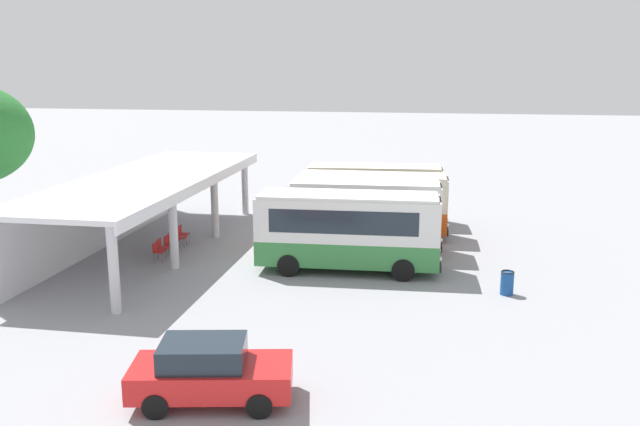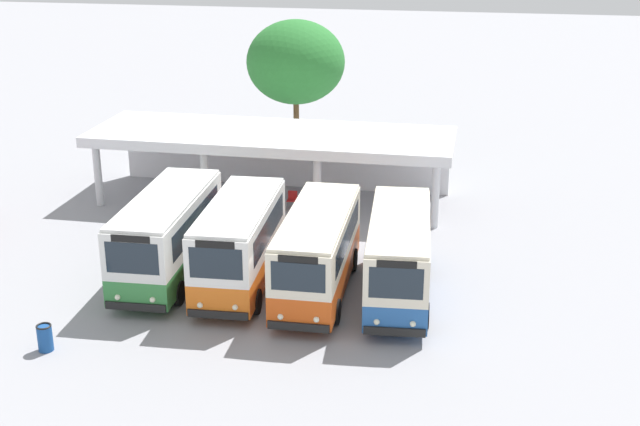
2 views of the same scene
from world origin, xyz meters
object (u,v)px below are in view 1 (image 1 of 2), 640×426
at_px(city_bus_fourth_amber, 374,191).
at_px(waiting_chair_fifth_seat, 180,236).
at_px(city_bus_second_in_row, 365,213).
at_px(litter_bin_apron, 507,283).
at_px(waiting_chair_end_by_column, 157,250).
at_px(waiting_chair_fourth_seat, 173,239).
at_px(waiting_chair_second_from_end, 162,246).
at_px(parked_car_flank, 210,371).
at_px(city_bus_nearest_orange, 348,229).
at_px(city_bus_middle_cream, 372,202).
at_px(waiting_chair_far_end_seat, 182,233).
at_px(waiting_chair_middle_seat, 169,243).

bearing_deg(city_bus_fourth_amber, waiting_chair_fifth_seat, 127.35).
bearing_deg(city_bus_second_in_row, litter_bin_apron, -129.58).
bearing_deg(waiting_chair_end_by_column, waiting_chair_fourth_seat, 2.10).
distance_m(waiting_chair_end_by_column, waiting_chair_second_from_end, 0.63).
bearing_deg(parked_car_flank, litter_bin_apron, -40.39).
relative_size(city_bus_nearest_orange, parked_car_flank, 1.77).
xyz_separation_m(city_bus_middle_cream, waiting_chair_fourth_seat, (-4.16, 8.73, -1.21)).
bearing_deg(city_bus_second_in_row, city_bus_fourth_amber, 1.40).
bearing_deg(city_bus_middle_cream, city_bus_fourth_amber, 3.40).
distance_m(city_bus_middle_cream, city_bus_fourth_amber, 2.93).
height_order(parked_car_flank, litter_bin_apron, parked_car_flank).
distance_m(city_bus_nearest_orange, city_bus_middle_cream, 5.85).
distance_m(parked_car_flank, waiting_chair_far_end_seat, 15.75).
distance_m(city_bus_nearest_orange, waiting_chair_fifth_seat, 8.64).
bearing_deg(city_bus_second_in_row, city_bus_nearest_orange, 172.70).
bearing_deg(parked_car_flank, waiting_chair_end_by_column, 29.15).
bearing_deg(waiting_chair_far_end_seat, litter_bin_apron, -108.30).
relative_size(waiting_chair_second_from_end, waiting_chair_far_end_seat, 1.00).
distance_m(parked_car_flank, waiting_chair_second_from_end, 13.50).
distance_m(city_bus_second_in_row, waiting_chair_middle_seat, 8.92).
bearing_deg(waiting_chair_end_by_column, waiting_chair_middle_seat, 0.00).
xyz_separation_m(parked_car_flank, waiting_chair_far_end_seat, (14.39, 6.39, -0.30)).
bearing_deg(waiting_chair_fifth_seat, parked_car_flank, -155.52).
bearing_deg(waiting_chair_fifth_seat, waiting_chair_fourth_seat, 171.63).
distance_m(waiting_chair_end_by_column, waiting_chair_fourth_seat, 1.87).
bearing_deg(city_bus_fourth_amber, waiting_chair_end_by_column, 136.51).
relative_size(city_bus_fourth_amber, waiting_chair_far_end_seat, 8.56).
bearing_deg(litter_bin_apron, waiting_chair_end_by_column, 83.29).
bearing_deg(waiting_chair_second_from_end, waiting_chair_far_end_seat, 0.39).
bearing_deg(city_bus_second_in_row, waiting_chair_fifth_seat, 94.12).
relative_size(city_bus_nearest_orange, waiting_chair_end_by_column, 8.80).
relative_size(parked_car_flank, waiting_chair_far_end_seat, 4.97).
xyz_separation_m(parked_car_flank, waiting_chair_middle_seat, (12.52, 6.29, -0.30)).
relative_size(city_bus_middle_cream, waiting_chair_end_by_column, 8.65).
distance_m(city_bus_nearest_orange, waiting_chair_fourth_seat, 8.59).
bearing_deg(waiting_chair_far_end_seat, city_bus_nearest_orange, -109.28).
relative_size(waiting_chair_end_by_column, litter_bin_apron, 0.96).
distance_m(city_bus_fourth_amber, waiting_chair_fifth_seat, 10.72).
bearing_deg(city_bus_fourth_amber, parked_car_flank, 173.81).
bearing_deg(parked_car_flank, city_bus_fourth_amber, -6.19).
xyz_separation_m(city_bus_second_in_row, waiting_chair_far_end_seat, (0.00, 8.73, -1.28)).
bearing_deg(city_bus_nearest_orange, parked_car_flank, 170.28).
distance_m(city_bus_fourth_amber, waiting_chair_fourth_seat, 11.17).
height_order(city_bus_second_in_row, waiting_chair_middle_seat, city_bus_second_in_row).
relative_size(waiting_chair_fourth_seat, waiting_chair_far_end_seat, 1.00).
bearing_deg(city_bus_nearest_orange, city_bus_middle_cream, -3.97).
distance_m(city_bus_nearest_orange, waiting_chair_second_from_end, 8.44).
relative_size(waiting_chair_fourth_seat, litter_bin_apron, 0.96).
xyz_separation_m(waiting_chair_middle_seat, litter_bin_apron, (-2.94, -14.44, -0.07)).
relative_size(city_bus_nearest_orange, waiting_chair_fourth_seat, 8.80).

